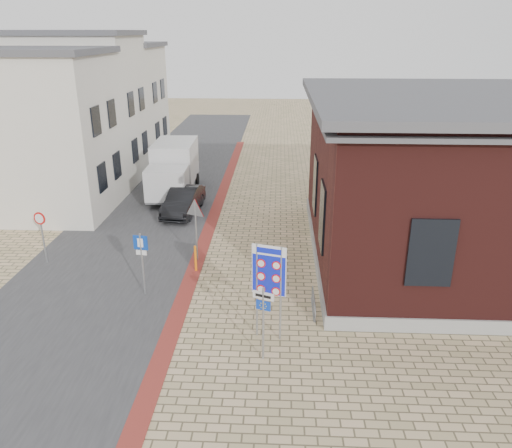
% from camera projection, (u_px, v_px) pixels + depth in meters
% --- Properties ---
extents(ground, '(120.00, 120.00, 0.00)m').
position_uv_depth(ground, '(231.00, 345.00, 15.37)').
color(ground, tan).
rests_on(ground, ground).
extents(road_strip, '(7.00, 60.00, 0.02)m').
position_uv_depth(road_strip, '(163.00, 194.00, 29.58)').
color(road_strip, '#38383A').
rests_on(road_strip, ground).
extents(curb_strip, '(0.60, 40.00, 0.02)m').
position_uv_depth(curb_strip, '(210.00, 226.00, 24.77)').
color(curb_strip, maroon).
rests_on(curb_strip, ground).
extents(brick_building, '(13.00, 13.00, 6.80)m').
position_uv_depth(brick_building, '(467.00, 178.00, 20.23)').
color(brick_building, gray).
rests_on(brick_building, ground).
extents(townhouse_near, '(7.40, 6.40, 8.30)m').
position_uv_depth(townhouse_near, '(38.00, 133.00, 25.53)').
color(townhouse_near, beige).
rests_on(townhouse_near, ground).
extents(townhouse_mid, '(7.40, 6.40, 9.10)m').
position_uv_depth(townhouse_mid, '(81.00, 108.00, 30.97)').
color(townhouse_mid, beige).
rests_on(townhouse_mid, ground).
extents(townhouse_far, '(7.40, 6.40, 8.30)m').
position_uv_depth(townhouse_far, '(112.00, 102.00, 36.71)').
color(townhouse_far, beige).
rests_on(townhouse_far, ground).
extents(bike_rack, '(0.08, 1.80, 0.60)m').
position_uv_depth(bike_rack, '(314.00, 303.00, 17.21)').
color(bike_rack, slate).
rests_on(bike_rack, ground).
extents(sedan, '(1.81, 4.22, 1.35)m').
position_uv_depth(sedan, '(183.00, 201.00, 26.29)').
color(sedan, black).
rests_on(sedan, ground).
extents(box_truck, '(2.59, 5.77, 2.98)m').
position_uv_depth(box_truck, '(174.00, 169.00, 29.07)').
color(box_truck, slate).
rests_on(box_truck, ground).
extents(border_sign, '(1.05, 0.34, 3.15)m').
position_uv_depth(border_sign, '(269.00, 272.00, 14.96)').
color(border_sign, gray).
rests_on(border_sign, ground).
extents(essen_sign, '(0.61, 0.27, 2.37)m').
position_uv_depth(essen_sign, '(263.00, 313.00, 14.17)').
color(essen_sign, gray).
rests_on(essen_sign, ground).
extents(parking_sign, '(0.53, 0.13, 2.41)m').
position_uv_depth(parking_sign, '(142.00, 254.00, 17.74)').
color(parking_sign, gray).
rests_on(parking_sign, ground).
extents(yield_sign, '(0.89, 0.44, 2.68)m').
position_uv_depth(yield_sign, '(195.00, 215.00, 20.31)').
color(yield_sign, gray).
rests_on(yield_sign, ground).
extents(speed_sign, '(0.52, 0.14, 2.24)m').
position_uv_depth(speed_sign, '(42.00, 229.00, 20.31)').
color(speed_sign, gray).
rests_on(speed_sign, ground).
extents(bollard, '(0.13, 0.13, 1.10)m').
position_uv_depth(bollard, '(196.00, 259.00, 19.92)').
color(bollard, orange).
rests_on(bollard, ground).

